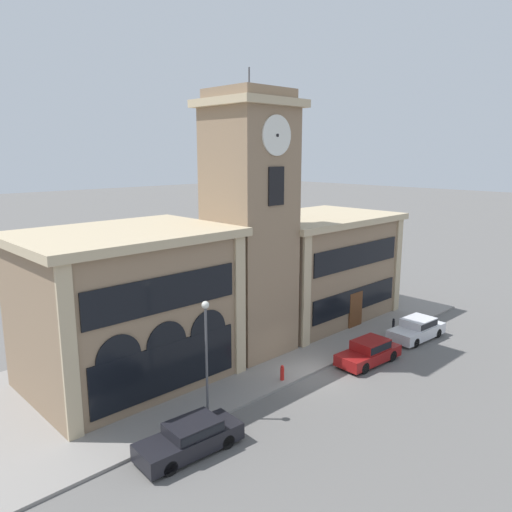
{
  "coord_description": "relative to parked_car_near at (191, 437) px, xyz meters",
  "views": [
    {
      "loc": [
        -20.73,
        -16.97,
        12.53
      ],
      "look_at": [
        -1.56,
        2.97,
        6.79
      ],
      "focal_mm": 35.0,
      "sensor_mm": 36.0,
      "label": 1
    }
  ],
  "objects": [
    {
      "name": "ground_plane",
      "position": [
        9.49,
        1.27,
        -0.72
      ],
      "size": [
        300.0,
        300.0,
        0.0
      ],
      "primitive_type": "plane",
      "color": "#605E5B"
    },
    {
      "name": "sidewalk_kerb",
      "position": [
        9.49,
        7.53,
        -0.65
      ],
      "size": [
        36.52,
        12.53,
        0.15
      ],
      "color": "gray",
      "rests_on": "ground_plane"
    },
    {
      "name": "clock_tower",
      "position": [
        9.49,
        6.44,
        7.4
      ],
      "size": [
        5.11,
        5.11,
        17.36
      ],
      "color": "#897056",
      "rests_on": "ground_plane"
    },
    {
      "name": "town_hall_left_wing",
      "position": [
        1.73,
        7.98,
        3.56
      ],
      "size": [
        11.2,
        8.26,
        8.52
      ],
      "color": "#897056",
      "rests_on": "ground_plane"
    },
    {
      "name": "town_hall_right_wing",
      "position": [
        17.87,
        7.99,
        3.27
      ],
      "size": [
        12.45,
        8.26,
        7.93
      ],
      "color": "#897056",
      "rests_on": "ground_plane"
    },
    {
      "name": "parked_car_near",
      "position": [
        0.0,
        0.0,
        0.0
      ],
      "size": [
        4.69,
        2.02,
        1.39
      ],
      "rotation": [
        0.0,
        0.0,
        3.08
      ],
      "color": "black",
      "rests_on": "ground_plane"
    },
    {
      "name": "parked_car_mid",
      "position": [
        13.36,
        -0.0,
        0.03
      ],
      "size": [
        4.49,
        2.02,
        1.45
      ],
      "rotation": [
        0.0,
        0.0,
        3.08
      ],
      "color": "maroon",
      "rests_on": "ground_plane"
    },
    {
      "name": "parked_car_far",
      "position": [
        19.16,
        -0.0,
        0.03
      ],
      "size": [
        4.55,
        2.13,
        1.44
      ],
      "rotation": [
        0.0,
        0.0,
        3.08
      ],
      "color": "silver",
      "rests_on": "ground_plane"
    },
    {
      "name": "street_lamp",
      "position": [
        2.26,
        1.7,
        3.18
      ],
      "size": [
        0.36,
        0.36,
        5.72
      ],
      "color": "#4C4C51",
      "rests_on": "sidewalk_kerb"
    },
    {
      "name": "bollard",
      "position": [
        18.64,
        1.51,
        -0.06
      ],
      "size": [
        0.18,
        0.18,
        1.06
      ],
      "color": "black",
      "rests_on": "sidewalk_kerb"
    },
    {
      "name": "fire_hydrant",
      "position": [
        7.64,
        1.84,
        -0.16
      ],
      "size": [
        0.22,
        0.22,
        0.87
      ],
      "color": "red",
      "rests_on": "sidewalk_kerb"
    }
  ]
}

